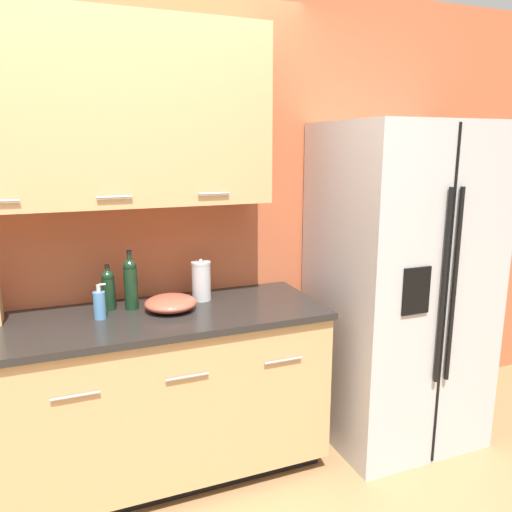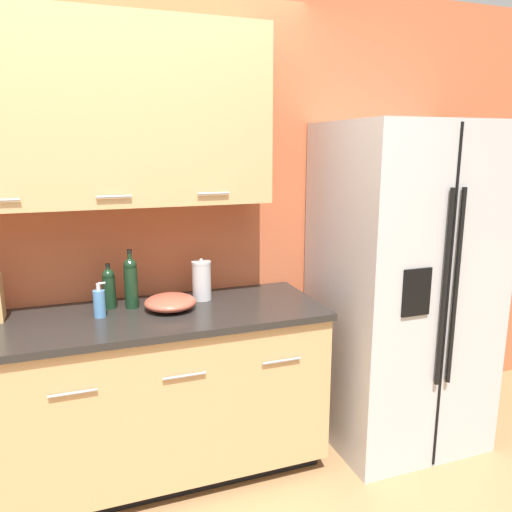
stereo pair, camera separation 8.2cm
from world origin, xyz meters
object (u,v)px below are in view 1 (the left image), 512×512
Objects in this scene: wine_bottle at (131,283)px; soap_dispenser at (100,305)px; steel_canister at (201,281)px; mixing_bowl at (171,303)px; refrigerator at (398,285)px; oil_bottle at (108,289)px.

wine_bottle is 1.76× the size of soap_dispenser.
wine_bottle reaches higher than steel_canister.
wine_bottle is at bearing -177.88° from steel_canister.
steel_canister reaches higher than mixing_bowl.
soap_dispenser is (-0.16, -0.10, -0.07)m from wine_bottle.
mixing_bowl is at bearing -0.72° from soap_dispenser.
refrigerator reaches higher than oil_bottle.
soap_dispenser is at bearing 179.28° from mixing_bowl.
refrigerator reaches higher than mixing_bowl.
wine_bottle reaches higher than mixing_bowl.
steel_canister is (0.37, 0.01, -0.03)m from wine_bottle.
wine_bottle is at bearing 150.52° from mixing_bowl.
refrigerator is 1.67m from soap_dispenser.
oil_bottle is (-0.11, 0.03, -0.03)m from wine_bottle.
wine_bottle is (-1.50, 0.20, 0.12)m from refrigerator.
oil_bottle is 1.03× the size of steel_canister.
wine_bottle is 0.12m from oil_bottle.
oil_bottle is at bearing 155.17° from mixing_bowl.
soap_dispenser is at bearing -149.31° from wine_bottle.
mixing_bowl is (-0.19, -0.12, -0.07)m from steel_canister.
wine_bottle is at bearing 30.69° from soap_dispenser.
wine_bottle is 0.37m from steel_canister.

